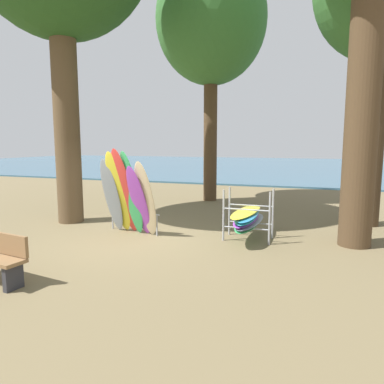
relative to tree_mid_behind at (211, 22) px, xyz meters
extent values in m
plane|color=brown|center=(-0.09, -6.46, -7.04)|extent=(80.00, 80.00, 0.00)
cube|color=#38607A|center=(-0.09, 23.22, -6.99)|extent=(80.00, 36.00, 0.10)
cylinder|color=brown|center=(-2.77, -5.30, -3.70)|extent=(0.73, 0.73, 6.68)
cylinder|color=#4C3823|center=(5.07, -5.16, -3.58)|extent=(0.72, 0.72, 6.92)
cylinder|color=#4C3823|center=(0.00, 0.00, -4.16)|extent=(0.54, 0.54, 5.75)
ellipsoid|color=#387033|center=(0.00, 0.00, 0.08)|extent=(4.32, 4.32, 4.97)
cylinder|color=#42301E|center=(5.61, -2.77, -4.29)|extent=(0.58, 0.58, 5.49)
ellipsoid|color=gray|center=(-0.89, -5.99, -6.05)|extent=(0.64, 0.70, 1.97)
ellipsoid|color=yellow|center=(-0.68, -6.02, -5.96)|extent=(0.60, 0.80, 2.16)
ellipsoid|color=red|center=(-0.46, -6.05, -5.92)|extent=(0.64, 0.86, 2.24)
ellipsoid|color=#339E56|center=(-0.25, -6.08, -5.95)|extent=(0.67, 0.73, 2.17)
ellipsoid|color=purple|center=(-0.03, -6.11, -6.13)|extent=(0.68, 0.78, 1.82)
ellipsoid|color=#C6B289|center=(0.18, -6.13, -6.07)|extent=(0.63, 0.68, 1.94)
cylinder|color=#9EA0A5|center=(-1.10, -5.64, -6.77)|extent=(0.04, 0.04, 0.55)
cylinder|color=#9EA0A5|center=(0.40, -5.95, -6.77)|extent=(0.04, 0.04, 0.55)
cylinder|color=#9EA0A5|center=(-0.35, -5.79, -6.49)|extent=(1.67, 0.39, 0.04)
cylinder|color=#9EA0A5|center=(2.10, -5.78, -6.42)|extent=(0.05, 0.05, 1.25)
cylinder|color=#9EA0A5|center=(3.20, -5.78, -6.42)|extent=(0.05, 0.05, 1.25)
cylinder|color=#9EA0A5|center=(2.10, -5.18, -6.42)|extent=(0.05, 0.05, 1.25)
cylinder|color=#9EA0A5|center=(3.20, -5.18, -6.42)|extent=(0.05, 0.05, 1.25)
cylinder|color=#9EA0A5|center=(2.65, -5.78, -6.69)|extent=(1.10, 0.04, 0.04)
cylinder|color=#9EA0A5|center=(2.65, -5.78, -6.24)|extent=(1.10, 0.04, 0.04)
cylinder|color=#9EA0A5|center=(2.65, -5.18, -6.69)|extent=(1.10, 0.04, 0.04)
cylinder|color=#9EA0A5|center=(2.65, -5.18, -6.24)|extent=(1.10, 0.04, 0.04)
ellipsoid|color=#339E56|center=(2.63, -5.48, -6.64)|extent=(0.55, 2.11, 0.06)
ellipsoid|color=gray|center=(2.69, -5.48, -6.58)|extent=(0.58, 2.12, 0.06)
ellipsoid|color=purple|center=(2.60, -5.48, -6.52)|extent=(0.52, 2.10, 0.06)
ellipsoid|color=#38B2AD|center=(2.60, -5.48, -6.46)|extent=(0.64, 2.13, 0.06)
ellipsoid|color=#2D8ED1|center=(2.63, -5.48, -6.40)|extent=(0.60, 2.12, 0.06)
ellipsoid|color=yellow|center=(2.59, -5.48, -6.34)|extent=(0.63, 2.13, 0.06)
cube|color=#2D2D33|center=(-0.36, -9.77, -6.83)|extent=(0.14, 0.33, 0.42)
cube|color=olive|center=(-0.89, -9.52, -6.37)|extent=(1.40, 0.25, 0.36)
camera|label=1|loc=(4.23, -13.96, -4.68)|focal=33.18mm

